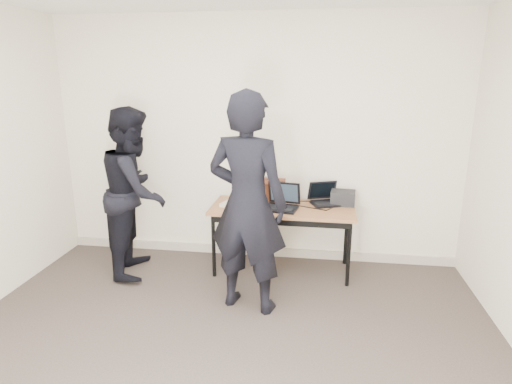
% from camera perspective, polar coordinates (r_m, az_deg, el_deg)
% --- Properties ---
extents(room, '(4.60, 4.60, 2.80)m').
position_cam_1_polar(room, '(2.60, -7.21, -0.76)').
color(room, '#3D342F').
rests_on(room, ground).
extents(desk, '(1.51, 0.67, 0.72)m').
position_cam_1_polar(desk, '(4.52, 3.54, -2.75)').
color(desk, '#905C37').
rests_on(desk, ground).
extents(laptop_beige, '(0.40, 0.39, 0.25)m').
position_cam_1_polar(laptop_beige, '(4.55, -2.17, -1.13)').
color(laptop_beige, '#C1B89A').
rests_on(laptop_beige, desk).
extents(laptop_center, '(0.39, 0.38, 0.26)m').
position_cam_1_polar(laptop_center, '(4.45, 3.46, -1.44)').
color(laptop_center, black).
rests_on(laptop_center, desk).
extents(laptop_right, '(0.40, 0.39, 0.23)m').
position_cam_1_polar(laptop_right, '(4.67, 9.19, -0.90)').
color(laptop_right, black).
rests_on(laptop_right, desk).
extents(leather_satchel, '(0.37, 0.21, 0.25)m').
position_cam_1_polar(leather_satchel, '(4.70, 1.62, 0.37)').
color(leather_satchel, '#5C2B18').
rests_on(leather_satchel, desk).
extents(tissue, '(0.14, 0.11, 0.08)m').
position_cam_1_polar(tissue, '(4.66, 2.01, 2.23)').
color(tissue, white).
rests_on(tissue, leather_satchel).
extents(equipment_box, '(0.27, 0.24, 0.15)m').
position_cam_1_polar(equipment_box, '(4.66, 11.51, -0.76)').
color(equipment_box, black).
rests_on(equipment_box, desk).
extents(power_brick, '(0.08, 0.06, 0.03)m').
position_cam_1_polar(power_brick, '(4.36, 0.49, -2.40)').
color(power_brick, black).
rests_on(power_brick, desk).
extents(cables, '(1.15, 0.45, 0.01)m').
position_cam_1_polar(cables, '(4.50, 4.16, -1.99)').
color(cables, silver).
rests_on(cables, desk).
extents(person_typist, '(0.80, 0.62, 1.96)m').
position_cam_1_polar(person_typist, '(3.71, -1.16, -1.64)').
color(person_typist, black).
rests_on(person_typist, ground).
extents(person_observer, '(0.82, 0.97, 1.76)m').
position_cam_1_polar(person_observer, '(4.65, -15.84, 0.04)').
color(person_observer, black).
rests_on(person_observer, ground).
extents(baseboard, '(4.50, 0.03, 0.10)m').
position_cam_1_polar(baseboard, '(5.10, -0.11, -7.85)').
color(baseboard, '#AEA290').
rests_on(baseboard, ground).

